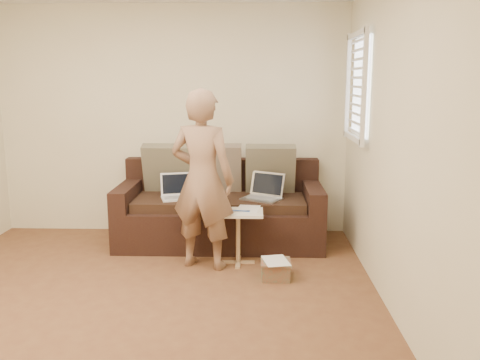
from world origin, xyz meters
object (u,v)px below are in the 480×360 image
(drinking_glass, at_px, (220,204))
(striped_box, at_px, (276,269))
(person, at_px, (202,180))
(laptop_white, at_px, (179,199))
(sofa, at_px, (220,205))
(laptop_silver, at_px, (261,200))
(side_table, at_px, (238,237))

(drinking_glass, relative_size, striped_box, 0.45)
(person, bearing_deg, laptop_white, -46.43)
(sofa, bearing_deg, laptop_silver, -15.11)
(laptop_white, xyz_separation_m, person, (0.32, -0.61, 0.33))
(sofa, height_order, striped_box, sofa)
(laptop_silver, relative_size, drinking_glass, 3.25)
(sofa, relative_size, laptop_silver, 5.65)
(laptop_white, height_order, striped_box, laptop_white)
(laptop_silver, xyz_separation_m, laptop_white, (-0.88, 0.01, 0.00))
(side_table, bearing_deg, laptop_white, 140.86)
(laptop_white, height_order, side_table, laptop_white)
(sofa, xyz_separation_m, drinking_glass, (0.04, -0.58, 0.16))
(laptop_silver, xyz_separation_m, striped_box, (0.12, -0.90, -0.44))
(sofa, distance_m, side_table, 0.70)
(person, xyz_separation_m, drinking_glass, (0.16, 0.15, -0.27))
(laptop_white, distance_m, person, 0.76)
(laptop_silver, bearing_deg, sofa, -166.36)
(laptop_silver, distance_m, person, 0.89)
(sofa, xyz_separation_m, person, (-0.11, -0.73, 0.43))
(person, bearing_deg, drinking_glass, -120.63)
(striped_box, bearing_deg, laptop_white, 137.86)
(laptop_silver, relative_size, person, 0.23)
(sofa, height_order, laptop_silver, sofa)
(drinking_glass, xyz_separation_m, striped_box, (0.53, -0.44, -0.50))
(sofa, relative_size, laptop_white, 5.98)
(person, height_order, side_table, person)
(drinking_glass, bearing_deg, laptop_white, 135.36)
(sofa, relative_size, side_table, 4.18)
(laptop_silver, bearing_deg, drinking_glass, -102.85)
(person, relative_size, drinking_glass, 14.19)
(laptop_silver, relative_size, striped_box, 1.45)
(laptop_silver, relative_size, laptop_white, 1.06)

